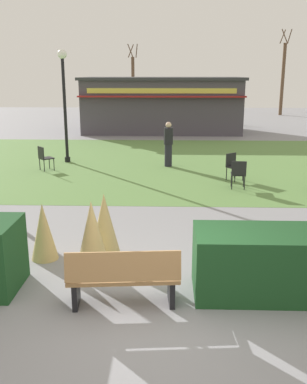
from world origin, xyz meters
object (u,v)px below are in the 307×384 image
at_px(food_kiosk, 162,105).
at_px(tree_left_bg, 133,83).
at_px(cafe_chair_east, 239,172).
at_px(cafe_chair_west, 233,164).
at_px(lamppost_far, 64,93).
at_px(tree_center_bg, 283,78).
at_px(park_bench, 124,277).
at_px(parked_car_west_slot, 121,111).
at_px(parked_car_center_slot, 191,111).
at_px(person_strolling, 168,144).
at_px(cafe_chair_center, 44,156).

distance_m(food_kiosk, tree_left_bg, 12.90).
bearing_deg(cafe_chair_east, cafe_chair_west, 89.84).
distance_m(lamppost_far, tree_center_bg, 24.83).
xyz_separation_m(park_bench, parked_car_west_slot, (-2.91, 27.62, 0.16)).
bearing_deg(lamppost_far, park_bench, -73.23).
relative_size(cafe_chair_west, cafe_chair_east, 1.00).
bearing_deg(park_bench, cafe_chair_west, 71.31).
bearing_deg(cafe_chair_west, tree_left_bg, 101.86).
bearing_deg(cafe_chair_west, cafe_chair_east, -90.16).
bearing_deg(tree_center_bg, parked_car_center_slot, -150.42).
relative_size(lamppost_far, food_kiosk, 0.46).
height_order(parked_car_center_slot, tree_center_bg, tree_center_bg).
bearing_deg(parked_car_center_slot, cafe_chair_west, -88.75).
height_order(park_bench, tree_center_bg, tree_center_bg).
xyz_separation_m(lamppost_far, tree_center_bg, (13.52, 20.82, 0.36)).
relative_size(parked_car_center_slot, tree_left_bg, 0.73).
relative_size(cafe_chair_east, parked_car_center_slot, 0.21).
height_order(cafe_chair_east, parked_car_center_slot, parked_car_center_slot).
height_order(cafe_chair_east, person_strolling, person_strolling).
bearing_deg(food_kiosk, tree_center_bg, 48.46).
xyz_separation_m(person_strolling, tree_left_bg, (-3.12, 22.97, 1.70)).
bearing_deg(parked_car_west_slot, lamppost_far, -91.61).
distance_m(lamppost_far, cafe_chair_center, 2.77).
distance_m(food_kiosk, parked_car_center_slot, 7.15).
distance_m(park_bench, parked_car_west_slot, 27.77).
height_order(food_kiosk, tree_left_bg, tree_left_bg).
distance_m(lamppost_far, tree_left_bg, 22.27).
bearing_deg(tree_center_bg, lamppost_far, -122.99).
bearing_deg(park_bench, lamppost_far, 106.77).
relative_size(cafe_chair_center, tree_left_bg, 0.15).
distance_m(parked_car_west_slot, parked_car_center_slot, 5.31).
bearing_deg(lamppost_far, parked_car_west_slot, 88.39).
relative_size(tree_left_bg, tree_center_bg, 0.85).
bearing_deg(person_strolling, parked_car_west_slot, -85.16).
height_order(cafe_chair_west, cafe_chair_center, same).
relative_size(lamppost_far, cafe_chair_west, 4.86).
distance_m(cafe_chair_west, tree_center_bg, 24.93).
height_order(lamppost_far, tree_center_bg, tree_center_bg).
height_order(cafe_chair_east, cafe_chair_center, same).
height_order(person_strolling, parked_car_center_slot, person_strolling).
xyz_separation_m(cafe_chair_west, person_strolling, (-2.15, 2.14, 0.33)).
height_order(cafe_chair_west, tree_left_bg, tree_left_bg).
height_order(parked_car_center_slot, tree_left_bg, tree_left_bg).
relative_size(cafe_chair_west, person_strolling, 0.53).
height_order(cafe_chair_center, parked_car_west_slot, parked_car_west_slot).
xyz_separation_m(cafe_chair_center, tree_left_bg, (1.39, 23.89, 2.03)).
relative_size(food_kiosk, tree_center_bg, 1.38).
distance_m(cafe_chair_west, cafe_chair_center, 6.78).
xyz_separation_m(parked_car_west_slot, parked_car_center_slot, (5.31, -0.00, 0.00)).
bearing_deg(cafe_chair_west, parked_car_west_slot, 106.54).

